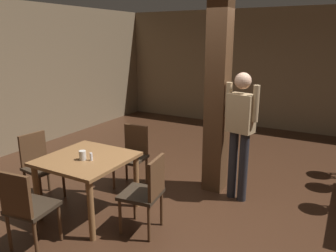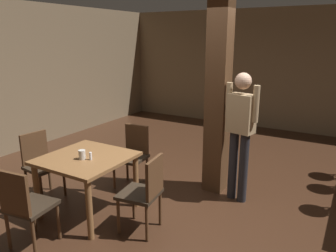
# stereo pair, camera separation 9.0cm
# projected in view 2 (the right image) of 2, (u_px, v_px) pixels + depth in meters

# --- Properties ---
(ground_plane) EXTENTS (10.80, 10.80, 0.00)m
(ground_plane) POSITION_uv_depth(u_px,v_px,m) (195.00, 210.00, 4.19)
(ground_plane) COLOR #382114
(wall_back) EXTENTS (8.00, 0.10, 2.80)m
(wall_back) POSITION_uv_depth(u_px,v_px,m) (282.00, 70.00, 7.57)
(wall_back) COLOR #756047
(wall_back) RESTS_ON ground_plane
(pillar) EXTENTS (0.28, 0.28, 2.80)m
(pillar) POSITION_uv_depth(u_px,v_px,m) (218.00, 94.00, 4.44)
(pillar) COLOR #4C301C
(pillar) RESTS_ON ground_plane
(dining_table) EXTENTS (0.99, 0.99, 0.74)m
(dining_table) POSITION_uv_depth(u_px,v_px,m) (87.00, 166.00, 4.00)
(dining_table) COLOR brown
(dining_table) RESTS_ON ground_plane
(chair_south) EXTENTS (0.47, 0.47, 0.89)m
(chair_south) POSITION_uv_depth(u_px,v_px,m) (25.00, 204.00, 3.31)
(chair_south) COLOR #2D2319
(chair_south) RESTS_ON ground_plane
(chair_west) EXTENTS (0.47, 0.47, 0.89)m
(chair_west) POSITION_uv_depth(u_px,v_px,m) (40.00, 162.00, 4.44)
(chair_west) COLOR #2D2319
(chair_west) RESTS_ON ground_plane
(chair_north) EXTENTS (0.45, 0.45, 0.89)m
(chair_north) POSITION_uv_depth(u_px,v_px,m) (133.00, 153.00, 4.79)
(chair_north) COLOR #2D2319
(chair_north) RESTS_ON ground_plane
(chair_east) EXTENTS (0.47, 0.47, 0.89)m
(chair_east) POSITION_uv_depth(u_px,v_px,m) (145.00, 190.00, 3.61)
(chair_east) COLOR #2D2319
(chair_east) RESTS_ON ground_plane
(napkin_cup) EXTENTS (0.08, 0.08, 0.11)m
(napkin_cup) POSITION_uv_depth(u_px,v_px,m) (82.00, 155.00, 3.87)
(napkin_cup) COLOR beige
(napkin_cup) RESTS_ON dining_table
(salt_shaker) EXTENTS (0.03, 0.03, 0.09)m
(salt_shaker) POSITION_uv_depth(u_px,v_px,m) (91.00, 156.00, 3.85)
(salt_shaker) COLOR silver
(salt_shaker) RESTS_ON dining_table
(standing_person) EXTENTS (0.47, 0.27, 1.72)m
(standing_person) POSITION_uv_depth(u_px,v_px,m) (240.00, 128.00, 4.23)
(standing_person) COLOR tan
(standing_person) RESTS_ON ground_plane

